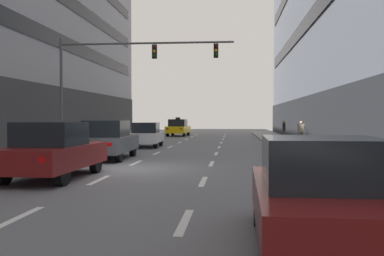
{
  "coord_description": "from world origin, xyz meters",
  "views": [
    {
      "loc": [
        3.99,
        -15.79,
        1.87
      ],
      "look_at": [
        0.62,
        20.37,
        1.02
      ],
      "focal_mm": 41.06,
      "sensor_mm": 36.0,
      "label": 1
    }
  ],
  "objects_px": {
    "car_parked_0": "(321,195)",
    "pedestrian_0": "(284,129)",
    "car_driving_1": "(53,151)",
    "taxi_driving_3": "(178,128)",
    "pedestrian_1": "(301,131)",
    "car_driving_2": "(107,140)",
    "traffic_signal_0": "(120,66)",
    "car_driving_0": "(146,135)"
  },
  "relations": [
    {
      "from": "car_parked_0",
      "to": "pedestrian_0",
      "type": "xyz_separation_m",
      "value": [
        2.49,
        26.21,
        0.23
      ]
    },
    {
      "from": "car_driving_0",
      "to": "pedestrian_1",
      "type": "distance_m",
      "value": 10.28
    },
    {
      "from": "car_driving_0",
      "to": "traffic_signal_0",
      "type": "bearing_deg",
      "value": -146.17
    },
    {
      "from": "car_driving_1",
      "to": "pedestrian_1",
      "type": "distance_m",
      "value": 19.58
    },
    {
      "from": "car_driving_1",
      "to": "pedestrian_0",
      "type": "bearing_deg",
      "value": 64.73
    },
    {
      "from": "car_driving_0",
      "to": "taxi_driving_3",
      "type": "height_order",
      "value": "taxi_driving_3"
    },
    {
      "from": "taxi_driving_3",
      "to": "pedestrian_1",
      "type": "relative_size",
      "value": 3.11
    },
    {
      "from": "car_driving_1",
      "to": "car_driving_2",
      "type": "relative_size",
      "value": 0.99
    },
    {
      "from": "car_driving_2",
      "to": "traffic_signal_0",
      "type": "height_order",
      "value": "traffic_signal_0"
    },
    {
      "from": "traffic_signal_0",
      "to": "pedestrian_0",
      "type": "bearing_deg",
      "value": 29.32
    },
    {
      "from": "car_driving_1",
      "to": "taxi_driving_3",
      "type": "bearing_deg",
      "value": 90.12
    },
    {
      "from": "car_driving_2",
      "to": "pedestrian_1",
      "type": "height_order",
      "value": "car_driving_2"
    },
    {
      "from": "traffic_signal_0",
      "to": "pedestrian_1",
      "type": "relative_size",
      "value": 7.21
    },
    {
      "from": "car_driving_0",
      "to": "pedestrian_0",
      "type": "relative_size",
      "value": 2.77
    },
    {
      "from": "pedestrian_0",
      "to": "car_parked_0",
      "type": "bearing_deg",
      "value": -95.43
    },
    {
      "from": "car_parked_0",
      "to": "pedestrian_1",
      "type": "xyz_separation_m",
      "value": [
        3.31,
        23.58,
        0.21
      ]
    },
    {
      "from": "car_driving_1",
      "to": "traffic_signal_0",
      "type": "relative_size",
      "value": 0.43
    },
    {
      "from": "taxi_driving_3",
      "to": "car_parked_0",
      "type": "bearing_deg",
      "value": -79.92
    },
    {
      "from": "car_driving_0",
      "to": "traffic_signal_0",
      "type": "xyz_separation_m",
      "value": [
        -1.42,
        -0.95,
        4.26
      ]
    },
    {
      "from": "car_driving_0",
      "to": "car_driving_2",
      "type": "xyz_separation_m",
      "value": [
        -0.16,
        -8.08,
        0.09
      ]
    },
    {
      "from": "car_driving_2",
      "to": "car_parked_0",
      "type": "relative_size",
      "value": 1.09
    },
    {
      "from": "pedestrian_0",
      "to": "car_driving_0",
      "type": "bearing_deg",
      "value": -151.42
    },
    {
      "from": "car_parked_0",
      "to": "pedestrian_1",
      "type": "relative_size",
      "value": 2.88
    },
    {
      "from": "taxi_driving_3",
      "to": "pedestrian_1",
      "type": "bearing_deg",
      "value": -55.17
    },
    {
      "from": "car_driving_1",
      "to": "car_parked_0",
      "type": "xyz_separation_m",
      "value": [
        6.7,
        -6.75,
        -0.07
      ]
    },
    {
      "from": "car_driving_0",
      "to": "car_driving_1",
      "type": "xyz_separation_m",
      "value": [
        -0.01,
        -14.46,
        0.09
      ]
    },
    {
      "from": "taxi_driving_3",
      "to": "traffic_signal_0",
      "type": "height_order",
      "value": "traffic_signal_0"
    },
    {
      "from": "car_driving_1",
      "to": "car_parked_0",
      "type": "relative_size",
      "value": 1.08
    },
    {
      "from": "car_driving_2",
      "to": "pedestrian_0",
      "type": "distance_m",
      "value": 16.08
    },
    {
      "from": "car_driving_2",
      "to": "pedestrian_0",
      "type": "bearing_deg",
      "value": 54.46
    },
    {
      "from": "car_parked_0",
      "to": "car_driving_1",
      "type": "bearing_deg",
      "value": 134.8
    },
    {
      "from": "pedestrian_0",
      "to": "car_driving_2",
      "type": "bearing_deg",
      "value": -125.54
    },
    {
      "from": "car_driving_1",
      "to": "taxi_driving_3",
      "type": "distance_m",
      "value": 31.31
    },
    {
      "from": "car_driving_2",
      "to": "pedestrian_1",
      "type": "relative_size",
      "value": 3.14
    },
    {
      "from": "car_driving_1",
      "to": "car_parked_0",
      "type": "height_order",
      "value": "car_driving_1"
    },
    {
      "from": "car_driving_1",
      "to": "car_driving_2",
      "type": "bearing_deg",
      "value": 91.41
    },
    {
      "from": "car_driving_1",
      "to": "pedestrian_0",
      "type": "height_order",
      "value": "car_driving_1"
    },
    {
      "from": "car_driving_0",
      "to": "car_driving_2",
      "type": "relative_size",
      "value": 0.9
    },
    {
      "from": "car_parked_0",
      "to": "pedestrian_0",
      "type": "height_order",
      "value": "pedestrian_0"
    },
    {
      "from": "traffic_signal_0",
      "to": "car_driving_1",
      "type": "bearing_deg",
      "value": -84.04
    },
    {
      "from": "car_driving_2",
      "to": "traffic_signal_0",
      "type": "bearing_deg",
      "value": 99.97
    },
    {
      "from": "car_driving_1",
      "to": "pedestrian_0",
      "type": "relative_size",
      "value": 3.04
    }
  ]
}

